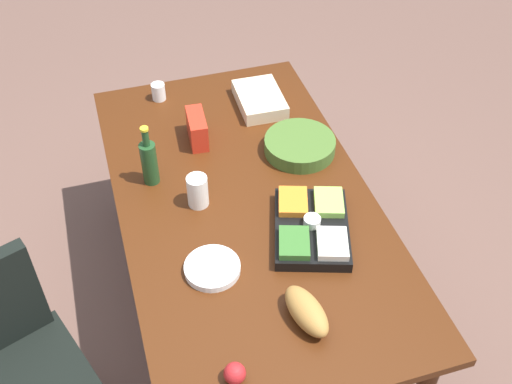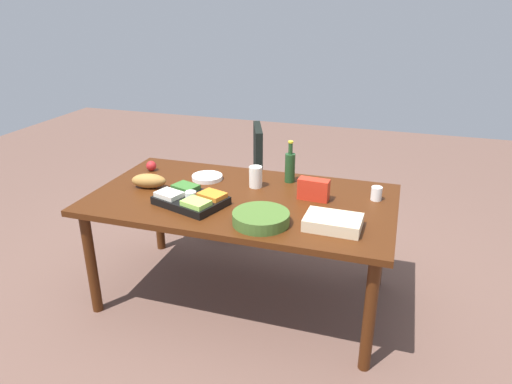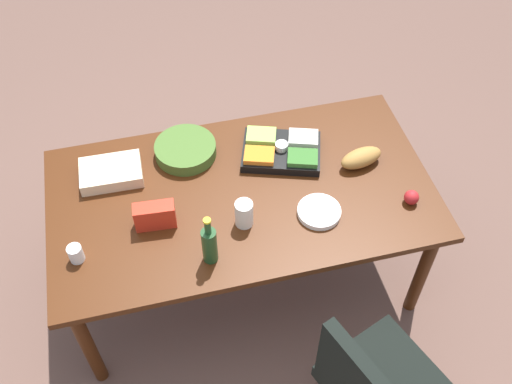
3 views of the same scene
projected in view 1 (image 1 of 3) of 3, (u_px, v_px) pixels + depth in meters
name	position (u px, v px, depth m)	size (l,w,h in m)	color
ground_plane	(247.00, 305.00, 3.27)	(10.00, 10.00, 0.00)	brown
conference_table	(245.00, 211.00, 2.78)	(1.99, 1.09, 0.78)	#451F0B
salad_bowl	(300.00, 145.00, 2.94)	(0.33, 0.33, 0.07)	#436427
paper_plate_stack	(212.00, 268.00, 2.43)	(0.22, 0.22, 0.03)	white
chip_bag_red	(197.00, 129.00, 2.97)	(0.20, 0.08, 0.14)	red
bread_loaf	(306.00, 311.00, 2.24)	(0.24, 0.11, 0.10)	#A77537
veggie_tray	(312.00, 227.00, 2.56)	(0.49, 0.42, 0.09)	black
sheet_cake	(260.00, 99.00, 3.20)	(0.32, 0.22, 0.07)	beige
paper_cup	(158.00, 92.00, 3.24)	(0.07, 0.07, 0.09)	white
apple_red	(235.00, 373.00, 2.08)	(0.08, 0.08, 0.08)	#B52023
mayo_jar	(198.00, 191.00, 2.66)	(0.09, 0.09, 0.15)	white
wine_bottle	(149.00, 161.00, 2.73)	(0.07, 0.07, 0.30)	#1F4521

